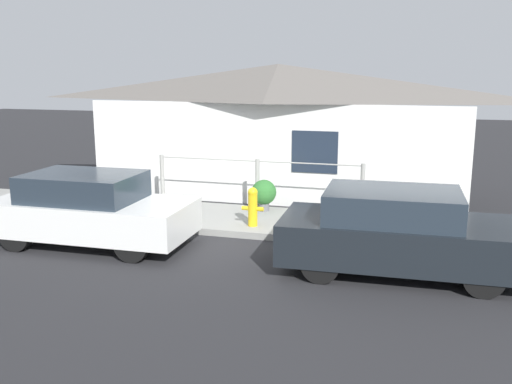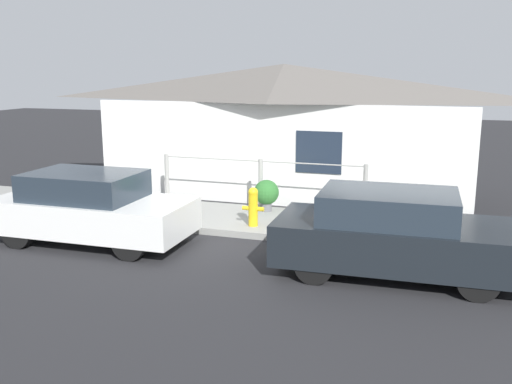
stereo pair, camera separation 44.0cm
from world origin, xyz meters
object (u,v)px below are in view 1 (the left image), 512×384
(car_right, at_px, (399,232))
(potted_plant_near_hydrant, at_px, (264,193))
(car_left, at_px, (90,209))
(fire_hydrant, at_px, (253,206))

(car_right, height_order, potted_plant_near_hydrant, car_right)
(potted_plant_near_hydrant, bearing_deg, car_right, -43.61)
(car_left, height_order, car_right, car_right)
(car_right, relative_size, potted_plant_near_hydrant, 5.50)
(car_right, distance_m, potted_plant_near_hydrant, 4.25)
(car_right, distance_m, fire_hydrant, 3.38)
(fire_hydrant, xyz_separation_m, potted_plant_near_hydrant, (-0.11, 1.29, -0.01))
(fire_hydrant, bearing_deg, car_left, -149.27)
(car_right, bearing_deg, fire_hydrant, 149.39)
(car_left, xyz_separation_m, car_right, (5.71, -0.00, 0.00))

